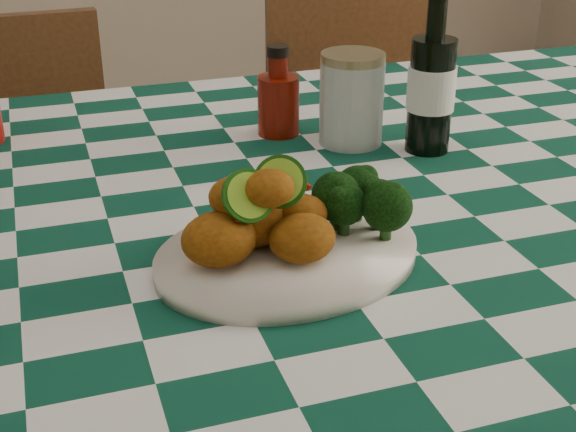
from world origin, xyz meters
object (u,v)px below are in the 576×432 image
object	(u,v)px
fried_chicken_pile	(266,211)
wooden_chair_right	(377,163)
mason_jar	(352,99)
ketchup_bottle	(278,91)
wooden_chair_left	(37,230)
plate	(288,256)
beer_bottle	(433,71)

from	to	relation	value
fried_chicken_pile	wooden_chair_right	distance (m)	1.11
fried_chicken_pile	mason_jar	xyz separation A→B (m)	(0.22, 0.31, 0.00)
ketchup_bottle	wooden_chair_left	xyz separation A→B (m)	(-0.37, 0.54, -0.43)
plate	wooden_chair_left	world-z (taller)	wooden_chair_left
wooden_chair_left	wooden_chair_right	size ratio (longest dim) A/B	0.87
mason_jar	wooden_chair_left	size ratio (longest dim) A/B	0.16
fried_chicken_pile	beer_bottle	size ratio (longest dim) A/B	0.62
plate	fried_chicken_pile	distance (m)	0.06
plate	fried_chicken_pile	bearing A→B (deg)	180.00
ketchup_bottle	wooden_chair_right	distance (m)	0.76
fried_chicken_pile	mason_jar	size ratio (longest dim) A/B	1.09
plate	beer_bottle	bearing A→B (deg)	40.80
beer_bottle	wooden_chair_left	xyz separation A→B (m)	(-0.55, 0.67, -0.48)
wooden_chair_right	plate	bearing A→B (deg)	-114.60
plate	wooden_chair_left	xyz separation A→B (m)	(-0.26, 0.92, -0.37)
mason_jar	wooden_chair_left	bearing A→B (deg)	127.01
fried_chicken_pile	wooden_chair_left	xyz separation A→B (m)	(-0.24, 0.92, -0.43)
beer_bottle	plate	bearing A→B (deg)	-139.20
fried_chicken_pile	ketchup_bottle	bearing A→B (deg)	70.61
ketchup_bottle	beer_bottle	xyz separation A→B (m)	(0.18, -0.13, 0.05)
ketchup_bottle	beer_bottle	bearing A→B (deg)	-35.83
ketchup_bottle	beer_bottle	world-z (taller)	beer_bottle
mason_jar	wooden_chair_left	xyz separation A→B (m)	(-0.46, 0.61, -0.43)
mason_jar	wooden_chair_left	world-z (taller)	mason_jar
plate	ketchup_bottle	bearing A→B (deg)	73.74
ketchup_bottle	mason_jar	bearing A→B (deg)	-38.09
beer_bottle	wooden_chair_left	world-z (taller)	beer_bottle
fried_chicken_pile	wooden_chair_right	world-z (taller)	wooden_chair_right
plate	fried_chicken_pile	world-z (taller)	fried_chicken_pile
plate	ketchup_bottle	size ratio (longest dim) A/B	2.17
ketchup_bottle	wooden_chair_left	world-z (taller)	ketchup_bottle
beer_bottle	fried_chicken_pile	bearing A→B (deg)	-141.34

